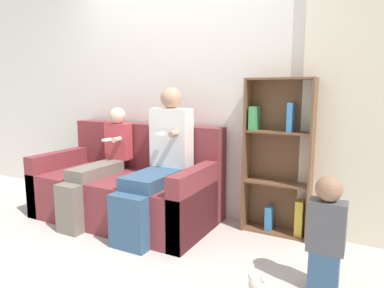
# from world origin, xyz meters

# --- Properties ---
(ground_plane) EXTENTS (14.00, 14.00, 0.00)m
(ground_plane) POSITION_xyz_m (0.00, 0.00, 0.00)
(ground_plane) COLOR #BCB2A8
(back_wall) EXTENTS (10.00, 0.06, 2.55)m
(back_wall) POSITION_xyz_m (0.00, 1.03, 1.27)
(back_wall) COLOR silver
(back_wall) RESTS_ON ground_plane
(curtain_panel) EXTENTS (0.79, 0.04, 2.31)m
(curtain_panel) POSITION_xyz_m (1.61, 0.98, 1.15)
(curtain_panel) COLOR beige
(curtain_panel) RESTS_ON ground_plane
(couch) EXTENTS (1.78, 0.90, 0.92)m
(couch) POSITION_xyz_m (-0.36, 0.56, 0.31)
(couch) COLOR maroon
(couch) RESTS_ON ground_plane
(adult_seated) EXTENTS (0.39, 0.83, 1.30)m
(adult_seated) POSITION_xyz_m (0.09, 0.44, 0.66)
(adult_seated) COLOR #335170
(adult_seated) RESTS_ON ground_plane
(child_seated) EXTENTS (0.27, 0.84, 1.09)m
(child_seated) POSITION_xyz_m (-0.57, 0.39, 0.55)
(child_seated) COLOR #70665B
(child_seated) RESTS_ON ground_plane
(toddler_standing) EXTENTS (0.23, 0.16, 0.76)m
(toddler_standing) POSITION_xyz_m (1.55, 0.13, 0.39)
(toddler_standing) COLOR #335170
(toddler_standing) RESTS_ON ground_plane
(bookshelf) EXTENTS (0.58, 0.22, 1.37)m
(bookshelf) POSITION_xyz_m (1.05, 0.92, 0.67)
(bookshelf) COLOR brown
(bookshelf) RESTS_ON ground_plane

